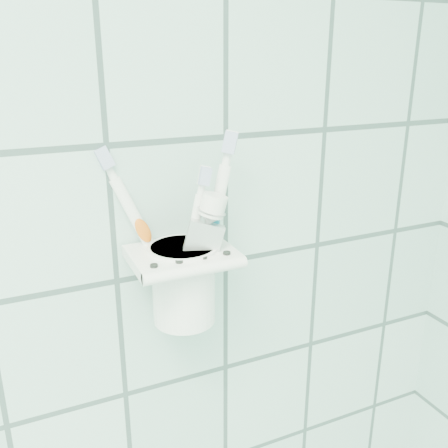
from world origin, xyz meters
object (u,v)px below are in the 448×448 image
Objects in this scene: toothbrush_pink at (181,224)px; cup at (184,280)px; toothbrush_orange at (193,225)px; toothbrush_blue at (176,245)px; holder_bracket at (181,257)px; toothpaste_tube at (180,248)px.

cup is at bearing -110.47° from toothbrush_pink.
toothbrush_orange is at bearing -6.03° from cup.
toothbrush_pink is 1.17× the size of toothbrush_blue.
toothbrush_pink reaches higher than holder_bracket.
toothbrush_pink reaches higher than toothbrush_blue.
holder_bracket is 0.04m from toothbrush_pink.
toothbrush_orange reaches higher than toothbrush_blue.
toothbrush_orange is (0.02, 0.00, 0.02)m from toothbrush_blue.
toothbrush_pink reaches higher than toothpaste_tube.
cup is 0.07m from toothbrush_orange.
cup is at bearing -154.64° from toothbrush_orange.
cup is 0.05m from toothbrush_blue.
holder_bracket is at bearing 83.03° from toothpaste_tube.
holder_bracket is at bearing 29.62° from toothbrush_blue.
toothbrush_pink is 1.31× the size of toothpaste_tube.
toothbrush_blue is 1.11× the size of toothpaste_tube.
toothbrush_blue is (-0.01, -0.01, 0.05)m from cup.
toothbrush_orange is (0.01, -0.00, 0.07)m from cup.
toothpaste_tube is (0.00, -0.00, -0.00)m from toothbrush_blue.
holder_bracket is 0.55× the size of toothbrush_pink.
holder_bracket is 0.01m from toothpaste_tube.
toothbrush_orange reaches higher than holder_bracket.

